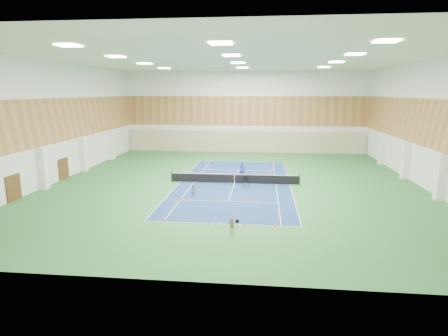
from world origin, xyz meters
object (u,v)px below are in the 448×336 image
Objects in this scene: coach at (242,169)px; child_apron at (232,225)px; tennis_net at (234,178)px; ball_cart at (246,182)px; child_court at (194,190)px.

child_apron is (0.28, -16.44, -0.29)m from coach.
ball_cart is at bearing -47.61° from tennis_net.
coach is 1.55× the size of child_apron.
coach reaches higher than child_court.
coach reaches higher than ball_cart.
child_court is (-3.16, -5.25, 0.00)m from tennis_net.
tennis_net is at bearing 101.94° from child_apron.
ball_cart is at bearing 96.66° from child_apron.
child_apron is at bearing -86.35° from tennis_net.
ball_cart is (4.37, 3.92, -0.06)m from child_court.
child_apron is (4.03, -8.27, -0.02)m from child_court.
child_apron is (0.86, -13.52, -0.02)m from tennis_net.
coach is 1.68× the size of ball_cart.
tennis_net is 13.00× the size of ball_cart.
coach is 8.99m from child_court.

